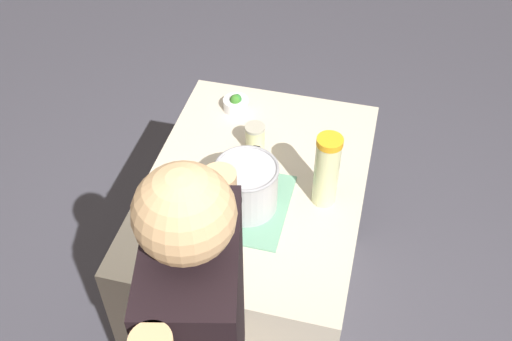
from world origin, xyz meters
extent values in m
plane|color=#474651|center=(0.00, 0.00, 0.00)|extent=(8.00, 8.00, 0.00)
cube|color=beige|center=(0.00, 0.00, 0.44)|extent=(1.06, 0.78, 0.89)
cube|color=#71AC8C|center=(0.13, 0.00, 0.89)|extent=(0.35, 0.28, 0.01)
cylinder|color=#B7B7BC|center=(0.13, 0.00, 0.98)|extent=(0.21, 0.21, 0.18)
torus|color=#99999E|center=(0.13, 0.00, 1.07)|extent=(0.22, 0.22, 0.01)
cube|color=black|center=(0.01, 0.00, 1.03)|extent=(0.04, 0.02, 0.02)
cube|color=black|center=(0.25, 0.00, 1.03)|extent=(0.04, 0.02, 0.02)
cylinder|color=beige|center=(0.03, 0.25, 1.02)|extent=(0.08, 0.08, 0.26)
cylinder|color=#F7A61C|center=(0.03, 0.25, 1.16)|extent=(0.09, 0.09, 0.02)
ellipsoid|color=yellow|center=(0.05, 0.25, 1.07)|extent=(0.04, 0.04, 0.01)
cylinder|color=beige|center=(-0.16, -0.04, 0.94)|extent=(0.07, 0.07, 0.10)
cylinder|color=#B2AD99|center=(-0.16, -0.04, 1.00)|extent=(0.08, 0.08, 0.01)
cylinder|color=silver|center=(0.11, -0.27, 0.91)|extent=(0.13, 0.13, 0.05)
ellipsoid|color=#2B7B27|center=(0.11, -0.28, 0.95)|extent=(0.04, 0.04, 0.05)
ellipsoid|color=#35771A|center=(0.12, -0.27, 0.94)|extent=(0.04, 0.04, 0.05)
ellipsoid|color=#35782A|center=(0.11, -0.29, 0.94)|extent=(0.05, 0.05, 0.05)
cylinder|color=silver|center=(-0.38, -0.18, 0.91)|extent=(0.10, 0.10, 0.05)
ellipsoid|color=#2F792E|center=(-0.38, -0.17, 0.94)|extent=(0.04, 0.04, 0.04)
ellipsoid|color=#387927|center=(-0.37, -0.18, 0.94)|extent=(0.04, 0.04, 0.05)
cube|color=black|center=(0.79, 0.06, 1.19)|extent=(0.38, 0.27, 0.63)
sphere|color=#E0B07A|center=(0.79, 0.06, 1.60)|extent=(0.20, 0.20, 0.20)
cylinder|color=#E0B07A|center=(0.58, 0.06, 1.35)|extent=(0.08, 0.08, 0.30)
camera|label=1|loc=(1.47, 0.37, 2.45)|focal=42.12mm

